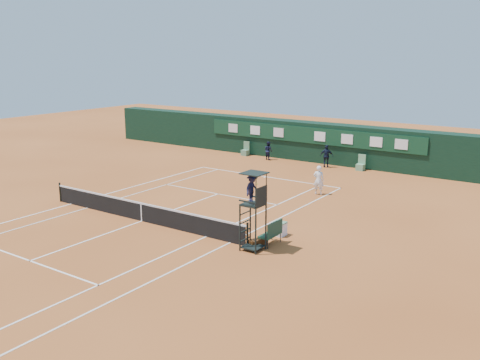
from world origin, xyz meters
name	(u,v)px	position (x,y,z in m)	size (l,w,h in m)	color
ground	(142,221)	(0.00, 0.00, 0.00)	(90.00, 90.00, 0.00)	#B15D29
court_lines	(142,221)	(0.00, 0.00, 0.01)	(11.05, 23.85, 0.01)	white
tennis_net	(141,211)	(0.00, 0.00, 0.51)	(12.90, 0.10, 1.10)	black
back_wall	(313,141)	(0.00, 18.74, 1.51)	(40.00, 1.65, 3.00)	black
linesman_chair_left	(245,152)	(-5.50, 17.48, 0.32)	(0.55, 0.50, 1.15)	#578563
linesman_chair_right	(361,166)	(4.50, 17.48, 0.32)	(0.55, 0.50, 1.15)	#60946B
umpire_chair	(253,195)	(6.79, -0.19, 2.46)	(0.96, 0.95, 3.42)	black
player_bench	(272,232)	(7.16, 0.81, 0.60)	(0.56, 1.20, 1.10)	#1A412A
tennis_bag	(258,243)	(6.74, 0.35, 0.16)	(0.37, 0.84, 0.31)	black
cooler	(279,229)	(6.79, 2.08, 0.33)	(0.57, 0.57, 0.65)	white
tennis_ball	(257,184)	(0.62, 9.79, 0.04)	(0.07, 0.07, 0.07)	#B0CF30
player	(319,180)	(4.99, 9.72, 0.88)	(0.64, 0.42, 1.76)	white
ball_kid_left	(268,151)	(-3.02, 17.06, 0.72)	(0.70, 0.55, 1.45)	black
ball_kid_right	(327,156)	(2.01, 17.04, 0.83)	(0.98, 0.41, 1.67)	black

